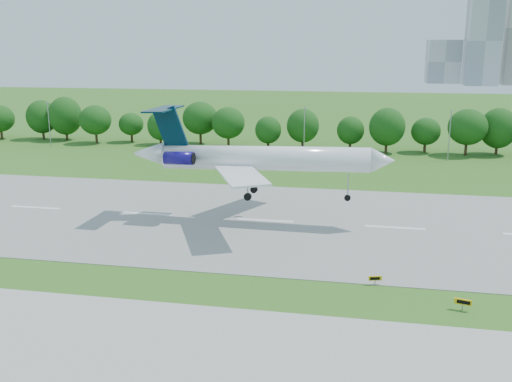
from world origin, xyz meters
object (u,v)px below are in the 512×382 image
airliner (252,157)px  service_vehicle_a (270,157)px  taxi_sign_left (375,278)px  service_vehicle_b (325,161)px

airliner → service_vehicle_a: size_ratio=11.58×
airliner → taxi_sign_left: airliner is taller
airliner → service_vehicle_a: 51.78m
airliner → service_vehicle_a: bearing=96.9°
taxi_sign_left → service_vehicle_a: 76.93m
airliner → service_vehicle_b: airliner is taller
service_vehicle_a → taxi_sign_left: bearing=-166.4°
airliner → service_vehicle_a: airliner is taller
taxi_sign_left → airliner: bearing=115.4°
service_vehicle_a → service_vehicle_b: size_ratio=0.89×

